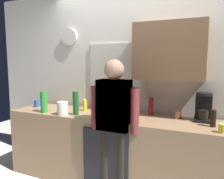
% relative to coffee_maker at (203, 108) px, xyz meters
% --- Properties ---
extents(kitchen_counter, '(3.15, 0.64, 0.90)m').
position_rel_coffee_maker_xyz_m(kitchen_counter, '(-0.90, -0.19, -0.60)').
color(kitchen_counter, '#937251').
rests_on(kitchen_counter, ground_plane).
extents(dishwasher_panel, '(0.56, 0.02, 0.81)m').
position_rel_coffee_maker_xyz_m(dishwasher_panel, '(-1.00, -0.52, -0.64)').
color(dishwasher_panel, black).
rests_on(dishwasher_panel, ground_plane).
extents(back_wall_assembly, '(4.75, 0.42, 2.60)m').
position_rel_coffee_maker_xyz_m(back_wall_assembly, '(-0.85, 0.21, 0.31)').
color(back_wall_assembly, silver).
rests_on(back_wall_assembly, ground_plane).
extents(coffee_maker, '(0.20, 0.20, 0.33)m').
position_rel_coffee_maker_xyz_m(coffee_maker, '(0.00, 0.00, 0.00)').
color(coffee_maker, black).
rests_on(coffee_maker, kitchen_counter).
extents(bottle_dark_sauce, '(0.06, 0.06, 0.18)m').
position_rel_coffee_maker_xyz_m(bottle_dark_sauce, '(0.10, -0.21, -0.06)').
color(bottle_dark_sauce, black).
rests_on(bottle_dark_sauce, kitchen_counter).
extents(bottle_clear_soda, '(0.09, 0.09, 0.28)m').
position_rel_coffee_maker_xyz_m(bottle_clear_soda, '(-1.97, -0.40, -0.01)').
color(bottle_clear_soda, '#2D8C33').
rests_on(bottle_clear_soda, kitchen_counter).
extents(bottle_red_vinegar, '(0.06, 0.06, 0.22)m').
position_rel_coffee_maker_xyz_m(bottle_red_vinegar, '(-0.62, 0.04, -0.04)').
color(bottle_red_vinegar, maroon).
rests_on(bottle_red_vinegar, kitchen_counter).
extents(bottle_green_wine, '(0.07, 0.07, 0.30)m').
position_rel_coffee_maker_xyz_m(bottle_green_wine, '(-1.50, -0.35, 0.00)').
color(bottle_green_wine, '#195923').
rests_on(bottle_green_wine, kitchen_counter).
extents(bottle_amber_beer, '(0.06, 0.06, 0.23)m').
position_rel_coffee_maker_xyz_m(bottle_amber_beer, '(-0.79, -0.25, -0.03)').
color(bottle_amber_beer, brown).
rests_on(bottle_amber_beer, kitchen_counter).
extents(cup_yellow_cup, '(0.07, 0.07, 0.08)m').
position_rel_coffee_maker_xyz_m(cup_yellow_cup, '(0.18, -0.39, -0.10)').
color(cup_yellow_cup, yellow).
rests_on(cup_yellow_cup, kitchen_counter).
extents(cup_blue_mug, '(0.08, 0.08, 0.10)m').
position_rel_coffee_maker_xyz_m(cup_blue_mug, '(-2.32, -0.15, -0.10)').
color(cup_blue_mug, '#3351B2').
rests_on(cup_blue_mug, kitchen_counter).
extents(cup_terracotta_mug, '(0.08, 0.08, 0.09)m').
position_rel_coffee_maker_xyz_m(cup_terracotta_mug, '(-0.28, -0.01, -0.10)').
color(cup_terracotta_mug, '#B26647').
rests_on(cup_terracotta_mug, kitchen_counter).
extents(dish_soap, '(0.06, 0.06, 0.18)m').
position_rel_coffee_maker_xyz_m(dish_soap, '(-1.52, -0.09, -0.07)').
color(dish_soap, yellow).
rests_on(dish_soap, kitchen_counter).
extents(storage_canister, '(0.14, 0.14, 0.17)m').
position_rel_coffee_maker_xyz_m(storage_canister, '(-1.65, -0.42, -0.06)').
color(storage_canister, silver).
rests_on(storage_canister, kitchen_counter).
extents(person_at_sink, '(0.57, 0.22, 1.60)m').
position_rel_coffee_maker_xyz_m(person_at_sink, '(-0.90, -0.49, -0.10)').
color(person_at_sink, brown).
rests_on(person_at_sink, ground_plane).
extents(person_guest, '(0.57, 0.22, 1.60)m').
position_rel_coffee_maker_xyz_m(person_guest, '(-0.90, -0.49, -0.10)').
color(person_guest, brown).
rests_on(person_guest, ground_plane).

